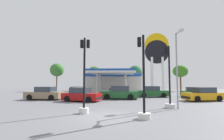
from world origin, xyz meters
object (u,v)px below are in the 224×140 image
traffic_signal_2 (84,85)px  corner_streetlamp (178,62)px  car_5 (153,92)px  car_6 (195,92)px  car_0 (120,93)px  tree_2 (135,73)px  car_4 (81,95)px  traffic_signal_0 (144,95)px  car_1 (77,92)px  car_2 (203,95)px  car_3 (45,94)px  traffic_signal_1 (170,92)px  station_pole_sign (157,55)px  tree_1 (95,75)px  tree_3 (180,71)px  tree_0 (57,70)px

traffic_signal_2 → corner_streetlamp: bearing=16.6°
car_5 → car_6: size_ratio=1.05×
car_0 → tree_2: (3.66, 19.78, 3.66)m
car_5 → car_4: bearing=-145.8°
traffic_signal_2 → car_5: bearing=62.0°
traffic_signal_0 → car_6: bearing=58.3°
car_0 → corner_streetlamp: bearing=-59.8°
car_5 → traffic_signal_0: size_ratio=0.90×
corner_streetlamp → car_1: bearing=134.5°
car_2 → car_4: bearing=-175.2°
car_3 → car_4: (4.90, -1.61, -0.03)m
car_0 → traffic_signal_1: traffic_signal_1 is taller
station_pole_sign → tree_2: (-2.98, 10.82, -2.50)m
corner_streetlamp → station_pole_sign: bearing=83.3°
car_0 → car_5: bearing=34.1°
traffic_signal_2 → tree_2: 30.53m
car_3 → car_6: 20.66m
car_5 → car_2: bearing=-45.9°
car_6 → tree_1: (-17.14, 15.54, 3.35)m
station_pole_sign → car_2: bearing=-75.4°
car_2 → car_5: 6.81m
car_3 → tree_3: tree_3 is taller
car_2 → tree_0: bearing=140.3°
car_4 → traffic_signal_2: traffic_signal_2 is taller
car_4 → car_6: bearing=23.7°
traffic_signal_1 → tree_2: (-0.47, 27.09, 3.10)m
car_4 → car_6: size_ratio=1.08×
station_pole_sign → car_6: 9.20m
station_pole_sign → corner_streetlamp: bearing=-96.7°
car_1 → traffic_signal_1: 14.69m
traffic_signal_0 → tree_3: (13.08, 31.69, 3.43)m
traffic_signal_2 → tree_3: bearing=60.7°
car_2 → tree_3: tree_3 is taller
car_4 → traffic_signal_1: bearing=-28.1°
tree_3 → tree_1: bearing=-177.9°
car_4 → traffic_signal_2: bearing=-75.6°
station_pole_sign → tree_0: 24.16m
station_pole_sign → traffic_signal_1: station_pole_sign is taller
car_4 → traffic_signal_0: (5.64, -8.76, 0.66)m
station_pole_sign → car_0: bearing=-126.5°
car_5 → tree_2: 17.04m
car_6 → car_3: bearing=-165.9°
car_2 → car_4: 13.68m
car_5 → tree_2: bearing=93.6°
tree_0 → tree_2: bearing=2.8°
station_pole_sign → tree_2: bearing=105.4°
car_0 → car_1: 6.95m
tree_3 → tree_0: bearing=-177.6°
traffic_signal_1 → car_4: bearing=151.9°
car_1 → tree_0: size_ratio=0.61×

